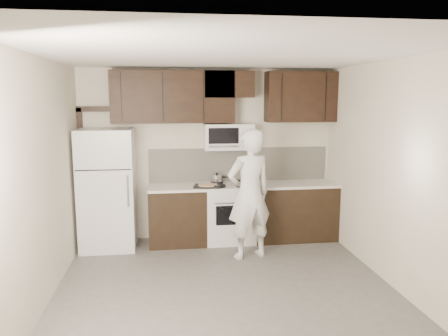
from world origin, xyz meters
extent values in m
plane|color=#55524F|center=(0.00, 0.00, 0.00)|extent=(4.50, 4.50, 0.00)
plane|color=beige|center=(0.00, 2.25, 1.35)|extent=(4.00, 0.00, 4.00)
plane|color=white|center=(0.00, 0.00, 2.70)|extent=(4.50, 4.50, 0.00)
cube|color=black|center=(-0.52, 1.94, 0.43)|extent=(0.87, 0.62, 0.87)
cube|color=black|center=(1.34, 1.94, 0.43)|extent=(1.32, 0.62, 0.87)
cube|color=white|center=(-0.52, 1.94, 0.89)|extent=(0.87, 0.64, 0.04)
cube|color=white|center=(1.34, 1.94, 0.89)|extent=(1.32, 0.64, 0.04)
cube|color=silver|center=(0.30, 1.94, 0.45)|extent=(0.76, 0.62, 0.89)
cube|color=silver|center=(0.30, 1.94, 0.90)|extent=(0.76, 0.62, 0.02)
cube|color=black|center=(0.30, 1.63, 0.50)|extent=(0.50, 0.01, 0.30)
cylinder|color=silver|center=(0.30, 1.60, 0.70)|extent=(0.55, 0.02, 0.02)
cylinder|color=black|center=(0.12, 1.79, 0.93)|extent=(0.20, 0.20, 0.03)
cylinder|color=black|center=(0.48, 1.79, 0.93)|extent=(0.20, 0.20, 0.03)
cylinder|color=black|center=(0.12, 2.09, 0.93)|extent=(0.20, 0.20, 0.03)
cylinder|color=black|center=(0.48, 2.09, 0.93)|extent=(0.20, 0.20, 0.03)
cube|color=beige|center=(0.50, 2.24, 1.18)|extent=(2.90, 0.02, 0.54)
cube|color=black|center=(-0.55, 2.08, 2.26)|extent=(1.85, 0.35, 0.78)
cube|color=black|center=(1.45, 2.08, 2.26)|extent=(1.10, 0.35, 0.78)
cube|color=black|center=(0.30, 2.08, 2.45)|extent=(0.76, 0.35, 0.40)
cube|color=silver|center=(0.30, 2.06, 1.65)|extent=(0.76, 0.38, 0.40)
cube|color=black|center=(0.20, 1.86, 1.68)|extent=(0.46, 0.01, 0.24)
cube|color=silver|center=(0.56, 1.86, 1.68)|extent=(0.18, 0.01, 0.24)
cylinder|color=silver|center=(0.20, 1.84, 1.52)|extent=(0.46, 0.02, 0.02)
cube|color=silver|center=(-1.55, 1.89, 0.90)|extent=(0.80, 0.72, 1.80)
cube|color=black|center=(-1.55, 1.53, 1.25)|extent=(0.77, 0.01, 0.02)
cylinder|color=silver|center=(-1.22, 1.50, 0.95)|extent=(0.03, 0.03, 0.45)
cube|color=black|center=(-1.96, 2.21, 1.05)|extent=(0.08, 0.08, 2.10)
cube|color=black|center=(-1.75, 2.21, 2.08)|extent=(0.50, 0.08, 0.08)
cylinder|color=silver|center=(0.12, 2.09, 0.98)|extent=(0.18, 0.18, 0.14)
sphere|color=black|center=(0.12, 2.09, 1.06)|extent=(0.04, 0.04, 0.04)
cylinder|color=black|center=(0.26, 2.10, 1.00)|extent=(0.17, 0.03, 0.02)
cube|color=black|center=(-0.06, 1.81, 0.92)|extent=(0.44, 0.36, 0.02)
cylinder|color=beige|center=(-0.06, 1.81, 0.94)|extent=(0.31, 0.31, 0.02)
imported|color=silver|center=(0.47, 1.19, 0.92)|extent=(0.77, 0.63, 1.83)
camera|label=1|loc=(-0.67, -4.66, 2.27)|focal=35.00mm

